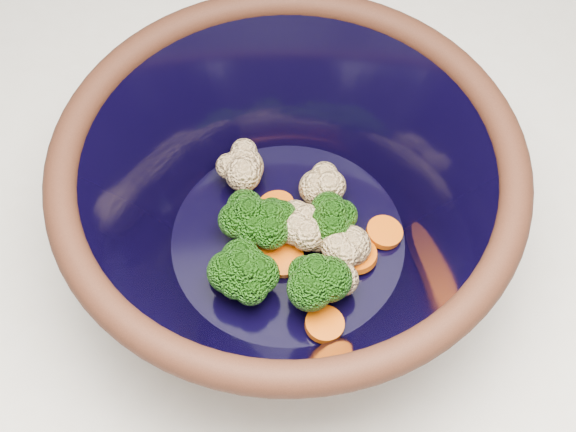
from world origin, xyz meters
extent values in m
cylinder|color=black|center=(-0.10, 0.10, 0.91)|extent=(0.20, 0.20, 0.01)
torus|color=black|center=(-0.10, 0.10, 1.03)|extent=(0.33, 0.33, 0.02)
cylinder|color=black|center=(-0.10, 0.10, 0.93)|extent=(0.19, 0.19, 0.00)
cylinder|color=#608442|center=(-0.11, 0.11, 0.94)|extent=(0.01, 0.01, 0.02)
ellipsoid|color=#206312|center=(-0.11, 0.11, 0.96)|extent=(0.04, 0.04, 0.03)
cylinder|color=#608442|center=(-0.06, 0.10, 0.94)|extent=(0.01, 0.01, 0.02)
ellipsoid|color=#206312|center=(-0.06, 0.10, 0.96)|extent=(0.04, 0.04, 0.03)
cylinder|color=#608442|center=(-0.13, 0.11, 0.94)|extent=(0.01, 0.01, 0.02)
ellipsoid|color=#206312|center=(-0.13, 0.11, 0.96)|extent=(0.04, 0.04, 0.03)
cylinder|color=#608442|center=(-0.14, 0.07, 0.94)|extent=(0.01, 0.01, 0.02)
ellipsoid|color=#206312|center=(-0.14, 0.07, 0.96)|extent=(0.04, 0.04, 0.03)
cylinder|color=#608442|center=(-0.13, 0.06, 0.94)|extent=(0.01, 0.01, 0.02)
ellipsoid|color=#206312|center=(-0.13, 0.06, 0.96)|extent=(0.04, 0.04, 0.03)
cylinder|color=#608442|center=(-0.08, 0.05, 0.94)|extent=(0.01, 0.01, 0.02)
ellipsoid|color=#206312|center=(-0.08, 0.05, 0.97)|extent=(0.04, 0.04, 0.04)
sphere|color=beige|center=(-0.07, 0.05, 0.95)|extent=(0.03, 0.03, 0.03)
sphere|color=beige|center=(-0.07, 0.14, 0.95)|extent=(0.03, 0.03, 0.03)
sphere|color=beige|center=(-0.10, 0.11, 0.95)|extent=(0.03, 0.03, 0.03)
sphere|color=beige|center=(-0.09, 0.11, 0.95)|extent=(0.03, 0.03, 0.03)
sphere|color=beige|center=(-0.07, 0.10, 0.95)|extent=(0.03, 0.03, 0.03)
sphere|color=beige|center=(-0.05, 0.08, 0.95)|extent=(0.03, 0.03, 0.03)
sphere|color=beige|center=(-0.11, 0.10, 0.95)|extent=(0.03, 0.03, 0.03)
sphere|color=beige|center=(-0.12, 0.17, 0.95)|extent=(0.03, 0.03, 0.03)
cylinder|color=#D95F09|center=(-0.02, 0.10, 0.94)|extent=(0.03, 0.03, 0.01)
cylinder|color=#D95F09|center=(-0.08, 0.03, 0.94)|extent=(0.03, 0.03, 0.01)
cylinder|color=#D95F09|center=(-0.15, 0.08, 0.94)|extent=(0.03, 0.03, 0.01)
cylinder|color=#D95F09|center=(-0.05, 0.08, 0.94)|extent=(0.03, 0.03, 0.01)
cylinder|color=#D95F09|center=(-0.10, 0.13, 0.94)|extent=(0.03, 0.03, 0.01)
cylinder|color=#D95F09|center=(-0.10, 0.09, 0.94)|extent=(0.03, 0.03, 0.01)
cylinder|color=#D95F09|center=(-0.11, 0.10, 0.94)|extent=(0.03, 0.03, 0.01)
cylinder|color=#D95F09|center=(-0.09, 0.11, 0.94)|extent=(0.03, 0.03, 0.01)
camera|label=1|loc=(-0.14, -0.21, 1.48)|focal=50.00mm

